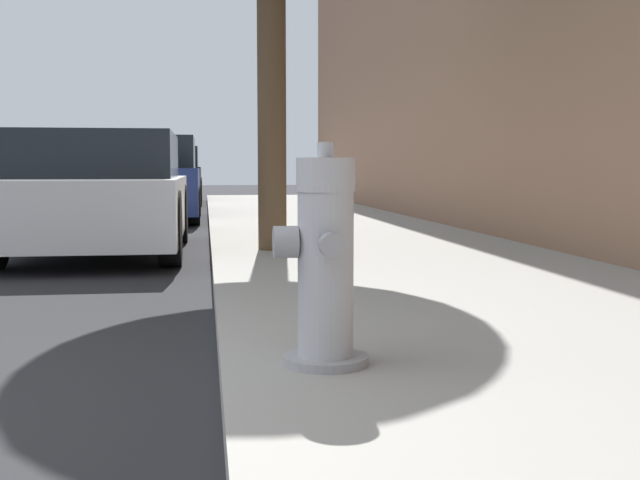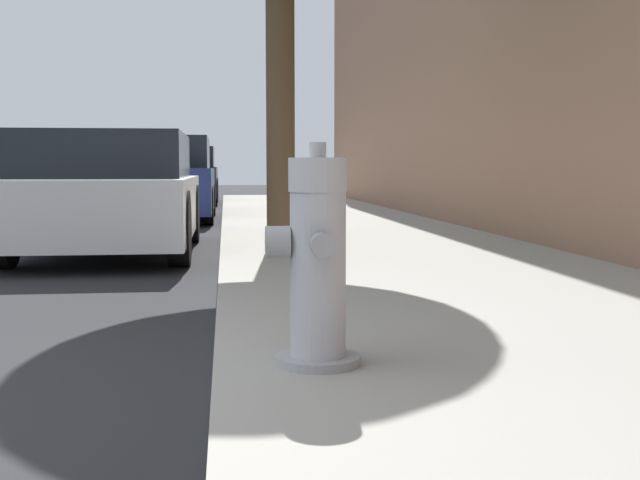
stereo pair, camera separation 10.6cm
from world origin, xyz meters
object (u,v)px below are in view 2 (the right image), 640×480
at_px(parked_car_mid, 161,181).
at_px(fire_hydrant, 317,264).
at_px(parked_car_near, 109,195).
at_px(parked_car_far, 183,177).

bearing_deg(parked_car_mid, fire_hydrant, -82.53).
bearing_deg(parked_car_near, fire_hydrant, -74.35).
height_order(fire_hydrant, parked_car_mid, parked_car_mid).
relative_size(fire_hydrant, parked_car_far, 0.21).
xyz_separation_m(parked_car_near, parked_car_mid, (0.12, 5.42, 0.06)).
distance_m(fire_hydrant, parked_car_mid, 11.08).
distance_m(parked_car_mid, parked_car_far, 6.17).
height_order(parked_car_mid, parked_car_far, parked_car_mid).
relative_size(parked_car_near, parked_car_far, 0.97).
bearing_deg(parked_car_mid, parked_car_far, 89.50).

